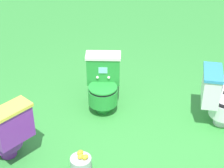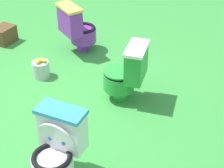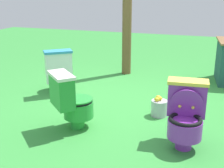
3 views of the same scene
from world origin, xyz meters
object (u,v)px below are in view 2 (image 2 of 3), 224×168
(toilet_green, at_px, (127,73))
(toilet_white, at_px, (57,148))
(toilet_purple, at_px, (77,28))
(small_crate, at_px, (4,35))
(lemon_bucket, at_px, (41,69))

(toilet_green, relative_size, toilet_white, 1.00)
(toilet_green, bearing_deg, toilet_purple, 45.19)
(toilet_white, distance_m, small_crate, 2.98)
(lemon_bucket, bearing_deg, toilet_green, -142.67)
(toilet_white, height_order, lemon_bucket, toilet_white)
(toilet_green, distance_m, small_crate, 2.35)
(toilet_purple, height_order, toilet_green, same)
(small_crate, xyz_separation_m, lemon_bucket, (-1.20, -0.16, -0.01))
(toilet_purple, bearing_deg, lemon_bucket, -64.53)
(toilet_purple, relative_size, toilet_white, 1.00)
(toilet_white, bearing_deg, toilet_purple, -64.93)
(toilet_purple, bearing_deg, toilet_green, -3.25)
(toilet_purple, xyz_separation_m, small_crate, (0.80, 0.87, -0.25))
(toilet_white, relative_size, lemon_bucket, 2.63)
(toilet_purple, relative_size, small_crate, 2.25)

